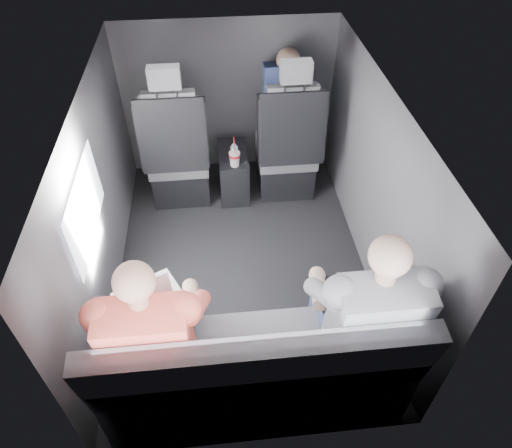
{
  "coord_description": "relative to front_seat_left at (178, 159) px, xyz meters",
  "views": [
    {
      "loc": [
        -0.13,
        -2.3,
        2.57
      ],
      "look_at": [
        0.1,
        -0.05,
        0.44
      ],
      "focal_mm": 32.0,
      "sensor_mm": 36.0,
      "label": 1
    }
  ],
  "objects": [
    {
      "name": "passenger_front_right",
      "position": [
        0.92,
        0.26,
        0.34
      ],
      "size": [
        0.38,
        0.38,
        0.74
      ],
      "color": "navy",
      "rests_on": "front_seat_right"
    },
    {
      "name": "center_console",
      "position": [
        0.45,
        0.04,
        -0.2
      ],
      "size": [
        0.24,
        0.48,
        0.41
      ],
      "color": "black",
      "rests_on": "floor"
    },
    {
      "name": "floor",
      "position": [
        0.45,
        -0.84,
        -0.4
      ],
      "size": [
        2.6,
        2.6,
        0.0
      ],
      "primitive_type": "plane",
      "color": "black",
      "rests_on": "ground"
    },
    {
      "name": "panel_left",
      "position": [
        -0.45,
        -0.84,
        0.27
      ],
      "size": [
        0.02,
        2.6,
        1.35
      ],
      "primitive_type": "cube",
      "color": "#56565B",
      "rests_on": "floor"
    },
    {
      "name": "laptop_white",
      "position": [
        -0.11,
        -1.61,
        0.23
      ],
      "size": [
        0.41,
        0.45,
        0.25
      ],
      "color": "silver",
      "rests_on": "passenger_rear_left"
    },
    {
      "name": "passenger_rear_right",
      "position": [
        1.01,
        -1.81,
        0.24
      ],
      "size": [
        0.53,
        0.64,
        1.26
      ],
      "color": "navy",
      "rests_on": "rear_bench"
    },
    {
      "name": "passenger_rear_left",
      "position": [
        -0.05,
        -1.81,
        0.23
      ],
      "size": [
        0.5,
        0.62,
        1.22
      ],
      "color": "#333338",
      "rests_on": "rear_bench"
    },
    {
      "name": "side_window",
      "position": [
        -0.43,
        -1.14,
        0.5
      ],
      "size": [
        0.02,
        0.75,
        0.42
      ],
      "primitive_type": "cube",
      "color": "white",
      "rests_on": "panel_left"
    },
    {
      "name": "seatbelt",
      "position": [
        0.9,
        -0.17,
        0.4
      ],
      "size": [
        0.35,
        0.11,
        0.59
      ],
      "primitive_type": "cube",
      "rotation": [
        -0.14,
        0.49,
        0.0
      ],
      "color": "black",
      "rests_on": "front_seat_right"
    },
    {
      "name": "panel_right",
      "position": [
        1.35,
        -0.84,
        0.27
      ],
      "size": [
        0.02,
        2.6,
        1.35
      ],
      "primitive_type": "cube",
      "color": "#56565B",
      "rests_on": "floor"
    },
    {
      "name": "soda_cup",
      "position": [
        0.46,
        -0.14,
        0.07
      ],
      "size": [
        0.09,
        0.09,
        0.27
      ],
      "color": "white",
      "rests_on": "center_console"
    },
    {
      "name": "panel_back",
      "position": [
        0.45,
        -2.14,
        0.27
      ],
      "size": [
        1.8,
        0.02,
        1.35
      ],
      "primitive_type": "cube",
      "color": "#56565B",
      "rests_on": "floor"
    },
    {
      "name": "water_bottle",
      "position": [
        0.46,
        -0.08,
        0.07
      ],
      "size": [
        0.06,
        0.06,
        0.16
      ],
      "color": "#A6C1E1",
      "rests_on": "center_console"
    },
    {
      "name": "front_seat_left",
      "position": [
        0.0,
        0.0,
        0.0
      ],
      "size": [
        0.52,
        0.58,
        1.26
      ],
      "color": "black",
      "rests_on": "floor"
    },
    {
      "name": "ceiling",
      "position": [
        0.45,
        -0.84,
        0.95
      ],
      "size": [
        2.6,
        2.6,
        0.0
      ],
      "primitive_type": "plane",
      "rotation": [
        3.14,
        0.0,
        0.0
      ],
      "color": "#B2B2AD",
      "rests_on": "panel_back"
    },
    {
      "name": "panel_front",
      "position": [
        0.45,
        0.46,
        0.27
      ],
      "size": [
        1.8,
        0.02,
        1.35
      ],
      "primitive_type": "cube",
      "color": "#56565B",
      "rests_on": "floor"
    },
    {
      "name": "rear_bench",
      "position": [
        0.45,
        -1.9,
        -0.09
      ],
      "size": [
        1.6,
        0.57,
        0.92
      ],
      "color": "#5D5D62",
      "rests_on": "floor"
    },
    {
      "name": "front_seat_right",
      "position": [
        0.9,
        0.0,
        0.0
      ],
      "size": [
        0.52,
        0.58,
        1.26
      ],
      "color": "black",
      "rests_on": "floor"
    },
    {
      "name": "laptop_black",
      "position": [
        0.97,
        -1.68,
        0.23
      ],
      "size": [
        0.35,
        0.32,
        0.24
      ],
      "color": "black",
      "rests_on": "passenger_rear_right"
    }
  ]
}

